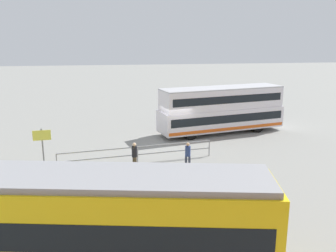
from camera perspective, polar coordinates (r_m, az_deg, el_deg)
The scene contains 7 objects.
ground_plane at distance 27.77m, azimuth 1.22°, elevation -2.24°, with size 160.00×160.00×0.00m, color gray.
double_decker_bus at distance 29.90m, azimuth 8.46°, elevation 2.58°, with size 10.83×4.79×3.78m.
tram_yellow at distance 12.60m, azimuth -19.62°, elevation -14.49°, with size 15.04×5.39×3.62m.
pedestrian_near_railing at distance 21.38m, azimuth -5.33°, elevation -4.50°, with size 0.43×0.43×1.70m.
pedestrian_crossing at distance 21.57m, azimuth 3.16°, elevation -4.41°, with size 0.45×0.45×1.64m.
pedestrian_railing at distance 22.64m, azimuth -4.84°, elevation -4.05°, with size 9.71×1.43×1.08m.
info_sign at distance 23.28m, azimuth -19.31°, elevation -2.11°, with size 1.07×0.16×2.32m.
Camera 1 is at (4.73, 26.26, 7.68)m, focal length 38.48 mm.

